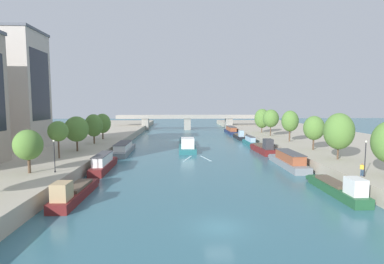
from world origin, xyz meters
TOP-DOWN VIEW (x-y plane):
  - ground_plane at (0.00, 0.00)m, footprint 400.00×400.00m
  - quay_left at (-35.74, 55.00)m, footprint 36.00×170.00m
  - quay_right at (35.74, 55.00)m, footprint 36.00×170.00m
  - barge_midriver at (-1.56, 47.43)m, footprint 4.11×23.42m
  - wake_behind_barge at (-0.03, 33.17)m, footprint 5.60×5.90m
  - moored_boat_left_far at (-15.53, 8.18)m, footprint 2.44×11.45m
  - moored_boat_left_midway at (-15.99, 23.22)m, footprint 2.24×12.21m
  - moored_boat_left_gap_after at (-15.88, 40.49)m, footprint 3.28×15.98m
  - moored_boat_right_midway at (15.52, 8.63)m, footprint 2.16×11.98m
  - moored_boat_right_end at (15.49, 24.59)m, footprint 2.90×14.22m
  - moored_boat_right_lone at (15.23, 39.43)m, footprint 2.64×12.20m
  - moored_boat_right_downstream at (15.44, 52.61)m, footprint 1.79×10.14m
  - moored_boat_right_far at (15.38, 66.42)m, footprint 1.93×11.15m
  - moored_boat_right_upstream at (15.87, 83.77)m, footprint 2.77×16.65m
  - tree_left_far at (-23.03, 13.50)m, footprint 3.61×3.61m
  - tree_left_end_of_row at (-23.42, 24.01)m, footprint 3.24×3.24m
  - tree_left_third at (-22.98, 31.46)m, footprint 4.48×4.48m
  - tree_left_by_lamp at (-22.85, 42.28)m, footprint 4.03×4.03m
  - tree_left_nearest at (-23.15, 51.11)m, footprint 4.17×4.17m
  - tree_right_far at (22.25, 21.12)m, footprint 4.67×4.67m
  - tree_right_nearest at (22.93, 31.33)m, footprint 4.00×4.00m
  - tree_right_distant at (23.02, 44.09)m, footprint 3.98×3.98m
  - tree_right_past_mid at (22.26, 56.43)m, footprint 4.42×4.42m
  - tree_right_end_of_row at (22.62, 66.47)m, footprint 4.67×4.67m
  - lamppost_left_bank at (-19.86, 13.74)m, footprint 0.28×0.28m
  - lamppost_right_bank at (19.37, 9.72)m, footprint 0.28×0.28m
  - building_left_middle at (-37.70, 35.31)m, footprint 13.73×9.95m
  - bridge_far at (0.00, 99.94)m, footprint 59.49×4.40m
  - person_on_quay at (19.28, 10.05)m, footprint 0.43×0.37m

SIDE VIEW (x-z plane):
  - ground_plane at x=0.00m, z-range 0.00..0.00m
  - wake_behind_barge at x=-0.03m, z-range 0.00..0.03m
  - moored_boat_right_far at x=15.38m, z-range -0.58..2.26m
  - moored_boat_left_far at x=-15.53m, z-range -0.59..2.31m
  - moored_boat_right_midway at x=15.52m, z-range -0.59..2.33m
  - barge_midriver at x=-1.56m, z-range -0.69..2.56m
  - quay_left at x=-35.74m, z-range 0.00..1.94m
  - quay_right at x=35.74m, z-range 0.00..1.94m
  - moored_boat_right_downstream at x=15.44m, z-range -0.20..2.16m
  - moored_boat_left_gap_after at x=-15.88m, z-range -0.20..2.23m
  - moored_boat_right_lone at x=15.23m, z-range -0.72..2.82m
  - moored_boat_right_upstream at x=15.87m, z-range -0.22..2.43m
  - moored_boat_right_end at x=15.49m, z-range -0.22..2.49m
  - moored_boat_left_midway at x=-15.99m, z-range -0.23..2.57m
  - person_on_quay at x=19.28m, z-range 2.06..3.68m
  - bridge_far at x=0.00m, z-range 0.85..7.16m
  - lamppost_left_bank at x=-19.86m, z-range 2.16..6.46m
  - lamppost_right_bank at x=19.37m, z-range 2.16..6.66m
  - tree_left_far at x=-23.03m, z-range 2.79..8.47m
  - tree_left_nearest at x=-23.15m, z-range 2.70..9.22m
  - tree_left_by_lamp at x=-22.85m, z-range 2.73..9.42m
  - tree_left_third at x=-22.98m, z-range 2.85..9.49m
  - tree_right_nearest at x=22.93m, z-range 2.89..9.54m
  - tree_right_end_of_row at x=22.62m, z-range 2.67..10.14m
  - tree_left_end_of_row at x=-23.42m, z-range 3.33..9.52m
  - tree_right_far at x=22.25m, z-range 2.75..10.27m
  - tree_right_distant at x=23.02m, z-range 3.12..10.55m
  - tree_right_past_mid at x=22.26m, z-range 3.17..10.62m
  - building_left_middle at x=-37.70m, z-range 1.96..25.42m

